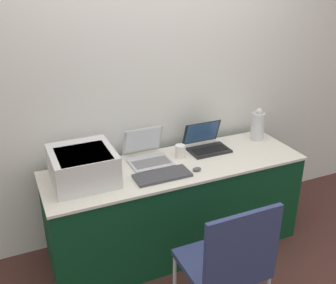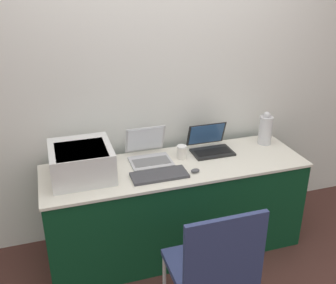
{
  "view_description": "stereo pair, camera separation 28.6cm",
  "coord_description": "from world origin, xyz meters",
  "views": [
    {
      "loc": [
        -1.11,
        -2.06,
        2.09
      ],
      "look_at": [
        -0.05,
        0.33,
        0.92
      ],
      "focal_mm": 42.0,
      "sensor_mm": 36.0,
      "label": 1
    },
    {
      "loc": [
        -0.85,
        -2.17,
        2.09
      ],
      "look_at": [
        -0.05,
        0.33,
        0.92
      ],
      "focal_mm": 42.0,
      "sensor_mm": 36.0,
      "label": 2
    }
  ],
  "objects": [
    {
      "name": "metal_pitcher",
      "position": [
        0.83,
        0.44,
        0.87
      ],
      "size": [
        0.11,
        0.11,
        0.28
      ],
      "color": "silver",
      "rests_on": "table"
    },
    {
      "name": "ground_plane",
      "position": [
        0.0,
        0.0,
        0.0
      ],
      "size": [
        14.0,
        14.0,
        0.0
      ],
      "primitive_type": "plane",
      "color": "#472823"
    },
    {
      "name": "printer",
      "position": [
        -0.68,
        0.33,
        0.87
      ],
      "size": [
        0.42,
        0.44,
        0.22
      ],
      "color": "silver",
      "rests_on": "table"
    },
    {
      "name": "coffee_cup",
      "position": [
        0.08,
        0.39,
        0.8
      ],
      "size": [
        0.08,
        0.08,
        0.1
      ],
      "color": "white",
      "rests_on": "table"
    },
    {
      "name": "mouse",
      "position": [
        0.1,
        0.14,
        0.76
      ],
      "size": [
        0.07,
        0.04,
        0.03
      ],
      "color": "#4C4C51",
      "rests_on": "table"
    },
    {
      "name": "laptop_right",
      "position": [
        0.34,
        0.45,
        0.79
      ],
      "size": [
        0.32,
        0.27,
        0.21
      ],
      "color": "black",
      "rests_on": "table"
    },
    {
      "name": "chair",
      "position": [
        -0.04,
        -0.54,
        0.52
      ],
      "size": [
        0.47,
        0.44,
        0.91
      ],
      "color": "navy",
      "rests_on": "ground_plane"
    },
    {
      "name": "table",
      "position": [
        0.0,
        0.3,
        0.37
      ],
      "size": [
        1.97,
        0.62,
        0.74
      ],
      "color": "#0C381E",
      "rests_on": "ground_plane"
    },
    {
      "name": "wall_back",
      "position": [
        0.0,
        0.72,
        1.3
      ],
      "size": [
        8.0,
        0.05,
        2.6
      ],
      "color": "silver",
      "rests_on": "ground_plane"
    },
    {
      "name": "external_keyboard",
      "position": [
        -0.17,
        0.16,
        0.75
      ],
      "size": [
        0.4,
        0.17,
        0.02
      ],
      "color": "#3D3D42",
      "rests_on": "table"
    },
    {
      "name": "laptop_left",
      "position": [
        -0.17,
        0.44,
        0.8
      ],
      "size": [
        0.31,
        0.33,
        0.24
      ],
      "color": "#B7B7BC",
      "rests_on": "table"
    }
  ]
}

